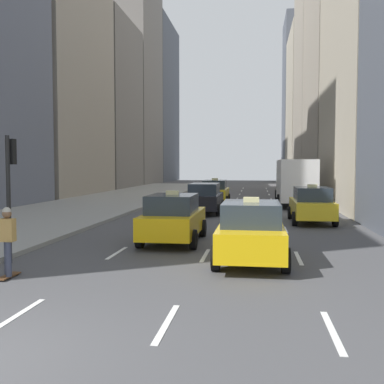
% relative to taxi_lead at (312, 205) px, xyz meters
% --- Properties ---
extents(sidewalk_left, '(8.00, 66.00, 0.15)m').
position_rel_taxi_lead_xyz_m(sidewalk_left, '(-13.80, 10.35, -0.81)').
color(sidewalk_left, gray).
rests_on(sidewalk_left, ground).
extents(lane_markings, '(5.72, 56.00, 0.01)m').
position_rel_taxi_lead_xyz_m(lane_markings, '(-4.20, 6.35, -0.87)').
color(lane_markings, white).
rests_on(lane_markings, ground).
extents(building_row_left, '(6.00, 84.13, 32.17)m').
position_rel_taxi_lead_xyz_m(building_row_left, '(-20.80, 24.71, 13.37)').
color(building_row_left, gray).
rests_on(building_row_left, ground).
extents(building_row_right, '(6.00, 81.72, 28.97)m').
position_rel_taxi_lead_xyz_m(building_row_right, '(5.20, 26.56, 12.02)').
color(building_row_right, '#4C515B').
rests_on(building_row_right, ground).
extents(taxi_lead, '(2.02, 4.40, 1.87)m').
position_rel_taxi_lead_xyz_m(taxi_lead, '(0.00, 0.00, 0.00)').
color(taxi_lead, yellow).
rests_on(taxi_lead, ground).
extents(taxi_second, '(2.02, 4.40, 1.87)m').
position_rel_taxi_lead_xyz_m(taxi_second, '(-5.60, 10.24, 0.00)').
color(taxi_second, yellow).
rests_on(taxi_second, ground).
extents(taxi_third, '(2.02, 4.40, 1.87)m').
position_rel_taxi_lead_xyz_m(taxi_third, '(-2.80, -9.31, 0.00)').
color(taxi_third, yellow).
rests_on(taxi_third, ground).
extents(taxi_fourth, '(2.02, 4.40, 1.87)m').
position_rel_taxi_lead_xyz_m(taxi_fourth, '(-5.60, -6.42, 0.00)').
color(taxi_fourth, yellow).
rests_on(taxi_fourth, ground).
extents(sedan_black_near, '(2.02, 4.83, 1.75)m').
position_rel_taxi_lead_xyz_m(sedan_black_near, '(-5.60, 3.65, 0.01)').
color(sedan_black_near, black).
rests_on(sedan_black_near, ground).
extents(box_truck, '(2.58, 8.40, 3.15)m').
position_rel_taxi_lead_xyz_m(box_truck, '(0.00, 9.70, 0.83)').
color(box_truck, silver).
rests_on(box_truck, ground).
extents(skateboarder, '(0.36, 0.80, 1.75)m').
position_rel_taxi_lead_xyz_m(skateboarder, '(-8.68, -12.07, 0.08)').
color(skateboarder, brown).
rests_on(skateboarder, ground).
extents(traffic_light_pole, '(0.24, 0.42, 3.60)m').
position_rel_taxi_lead_xyz_m(traffic_light_pole, '(-9.55, -10.40, 1.53)').
color(traffic_light_pole, black).
rests_on(traffic_light_pole, ground).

